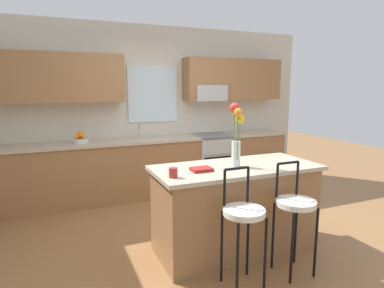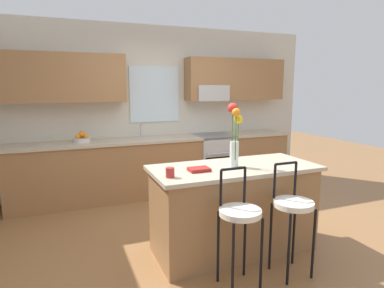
% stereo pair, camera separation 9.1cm
% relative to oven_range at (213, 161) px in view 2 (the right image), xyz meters
% --- Properties ---
extents(ground_plane, '(14.00, 14.00, 0.00)m').
position_rel_oven_range_xyz_m(ground_plane, '(-0.92, -1.68, -0.46)').
color(ground_plane, olive).
extents(back_wall_assembly, '(5.60, 0.50, 2.70)m').
position_rel_oven_range_xyz_m(back_wall_assembly, '(-0.90, 0.31, 1.05)').
color(back_wall_assembly, beige).
rests_on(back_wall_assembly, ground).
extents(counter_run, '(4.56, 0.64, 0.92)m').
position_rel_oven_range_xyz_m(counter_run, '(-0.92, 0.02, 0.01)').
color(counter_run, '#996B42').
rests_on(counter_run, ground).
extents(sink_faucet, '(0.02, 0.13, 0.23)m').
position_rel_oven_range_xyz_m(sink_faucet, '(-1.19, 0.17, 0.60)').
color(sink_faucet, '#B7BABC').
rests_on(sink_faucet, counter_run).
extents(oven_range, '(0.60, 0.64, 0.92)m').
position_rel_oven_range_xyz_m(oven_range, '(0.00, 0.00, 0.00)').
color(oven_range, '#B7BABC').
rests_on(oven_range, ground).
extents(kitchen_island, '(1.73, 0.78, 0.92)m').
position_rel_oven_range_xyz_m(kitchen_island, '(-0.74, -2.09, 0.00)').
color(kitchen_island, '#996B42').
rests_on(kitchen_island, ground).
extents(bar_stool_near, '(0.36, 0.36, 1.04)m').
position_rel_oven_range_xyz_m(bar_stool_near, '(-1.01, -2.68, 0.18)').
color(bar_stool_near, black).
rests_on(bar_stool_near, ground).
extents(bar_stool_middle, '(0.36, 0.36, 1.04)m').
position_rel_oven_range_xyz_m(bar_stool_middle, '(-0.46, -2.68, 0.18)').
color(bar_stool_middle, black).
rests_on(bar_stool_middle, ground).
extents(flower_vase, '(0.16, 0.15, 0.65)m').
position_rel_oven_range_xyz_m(flower_vase, '(-0.75, -2.10, 0.81)').
color(flower_vase, silver).
rests_on(flower_vase, kitchen_island).
extents(mug_ceramic, '(0.08, 0.08, 0.09)m').
position_rel_oven_range_xyz_m(mug_ceramic, '(-1.48, -2.24, 0.51)').
color(mug_ceramic, '#A52D28').
rests_on(mug_ceramic, kitchen_island).
extents(cookbook, '(0.20, 0.15, 0.03)m').
position_rel_oven_range_xyz_m(cookbook, '(-1.15, -2.13, 0.48)').
color(cookbook, maroon).
rests_on(cookbook, kitchen_island).
extents(fruit_bowl_oranges, '(0.24, 0.24, 0.16)m').
position_rel_oven_range_xyz_m(fruit_bowl_oranges, '(-2.11, 0.03, 0.51)').
color(fruit_bowl_oranges, silver).
rests_on(fruit_bowl_oranges, counter_run).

